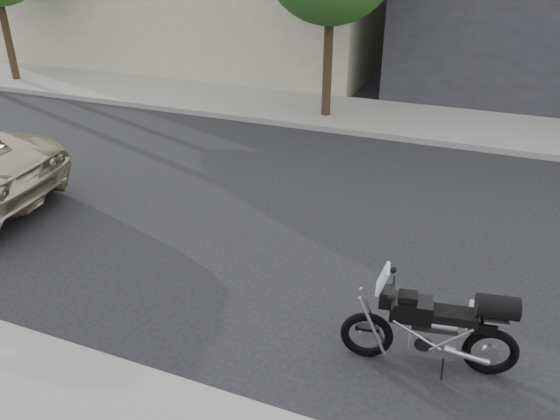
# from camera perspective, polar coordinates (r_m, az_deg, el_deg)

# --- Properties ---
(ground) EXTENTS (120.00, 120.00, 0.00)m
(ground) POSITION_cam_1_polar(r_m,az_deg,el_deg) (9.25, 5.09, -2.33)
(ground) COLOR black
(ground) RESTS_ON ground
(far_sidewalk) EXTENTS (44.00, 3.00, 0.15)m
(far_sidewalk) POSITION_cam_1_polar(r_m,az_deg,el_deg) (15.11, 12.70, 9.12)
(far_sidewalk) COLOR gray
(far_sidewalk) RESTS_ON ground
(motorcycle) EXTENTS (1.98, 0.85, 1.26)m
(motorcycle) POSITION_cam_1_polar(r_m,az_deg,el_deg) (6.53, 16.55, -11.62)
(motorcycle) COLOR black
(motorcycle) RESTS_ON ground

